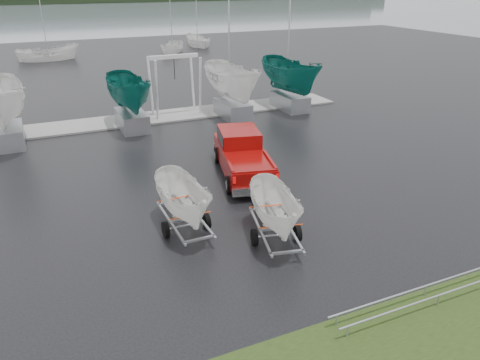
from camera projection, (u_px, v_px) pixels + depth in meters
ground_plane at (197, 198)px, 20.35m from camera, size 120.00×120.00×0.00m
lake at (48, 20)px, 103.99m from camera, size 300.00×300.00×0.00m
dock at (133, 120)px, 31.21m from camera, size 30.00×3.00×0.12m
pickup_truck at (242, 153)px, 22.54m from camera, size 3.37×6.28×1.99m
trailer_hitched at (277, 178)px, 16.13m from camera, size 2.00×3.78×4.48m
trailer_parked at (182, 168)px, 16.75m from camera, size 1.78×3.61×4.67m
boat_hoist at (175, 77)px, 31.31m from camera, size 3.30×2.18×4.12m
keelboat_1 at (127, 70)px, 28.11m from camera, size 2.31×3.20×7.25m
keelboat_2 at (232, 57)px, 30.34m from camera, size 2.54×3.20×10.72m
keelboat_3 at (292, 52)px, 32.32m from camera, size 2.55×3.20×10.72m
mast_rack_2 at (432, 290)px, 13.77m from camera, size 7.00×0.56×0.06m
moored_boat_1 at (49, 60)px, 53.69m from camera, size 2.84×2.77×11.46m
moored_boat_2 at (173, 53)px, 58.94m from camera, size 3.06×3.08×10.91m
moored_boat_3 at (198, 46)px, 64.28m from camera, size 2.38×2.44×11.13m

